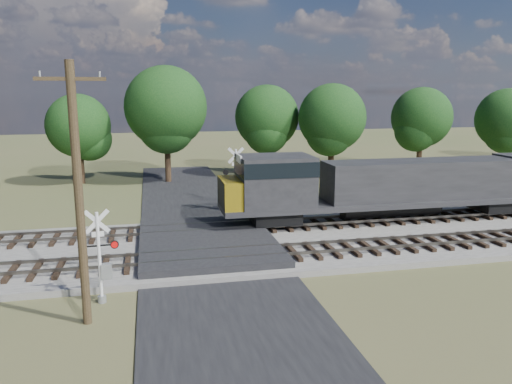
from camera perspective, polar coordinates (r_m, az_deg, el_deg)
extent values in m
plane|color=#47532C|center=(26.24, -5.44, -6.88)|extent=(160.00, 160.00, 0.00)
cube|color=gray|center=(29.45, 14.20, -4.84)|extent=(140.00, 10.00, 0.30)
cube|color=black|center=(26.23, -5.44, -6.80)|extent=(7.00, 60.00, 0.08)
cube|color=#262628|center=(26.62, -5.58, -5.91)|extent=(7.00, 9.00, 0.62)
cube|color=black|center=(24.55, -0.22, -7.17)|extent=(44.00, 2.60, 0.18)
cube|color=#545048|center=(26.62, 17.30, -5.84)|extent=(140.00, 0.08, 0.15)
cube|color=#545048|center=(27.82, 15.86, -5.02)|extent=(140.00, 0.08, 0.15)
cube|color=black|center=(29.25, -2.25, -4.12)|extent=(44.00, 2.60, 0.18)
cube|color=#545048|center=(30.89, 12.78, -3.24)|extent=(140.00, 0.08, 0.15)
cube|color=#545048|center=(32.16, 11.72, -2.62)|extent=(140.00, 0.08, 0.15)
cylinder|color=silver|center=(20.51, -17.47, -7.22)|extent=(0.13, 0.13, 3.69)
cylinder|color=gray|center=(21.10, -17.19, -11.62)|extent=(0.33, 0.33, 0.28)
cube|color=silver|center=(20.10, -17.71, -3.23)|extent=(0.96, 0.11, 0.96)
cube|color=silver|center=(20.10, -17.71, -3.23)|extent=(0.96, 0.11, 0.96)
cube|color=silver|center=(20.23, -17.63, -4.62)|extent=(0.46, 0.06, 0.20)
cube|color=black|center=(20.36, -17.55, -5.87)|extent=(1.47, 0.16, 0.06)
cylinder|color=red|center=(20.39, -19.24, -5.95)|extent=(0.34, 0.12, 0.33)
cylinder|color=red|center=(20.35, -15.86, -5.78)|extent=(0.34, 0.12, 0.33)
cube|color=gray|center=(20.69, -16.73, -8.64)|extent=(0.43, 0.31, 0.60)
cylinder|color=silver|center=(34.48, -2.29, 1.32)|extent=(0.15, 0.15, 4.37)
cylinder|color=gray|center=(34.89, -2.26, -1.95)|extent=(0.39, 0.39, 0.33)
cube|color=silver|center=(34.22, -2.31, 4.20)|extent=(1.14, 0.13, 1.14)
cube|color=silver|center=(34.22, -2.31, 4.20)|extent=(1.14, 0.13, 1.14)
cube|color=silver|center=(34.30, -2.30, 3.21)|extent=(0.55, 0.08, 0.24)
cube|color=black|center=(34.38, -2.29, 2.31)|extent=(1.75, 0.20, 0.07)
cylinder|color=red|center=(34.45, -1.12, 2.33)|extent=(0.40, 0.14, 0.39)
cylinder|color=red|center=(34.32, -3.47, 2.28)|extent=(0.40, 0.14, 0.39)
cube|color=gray|center=(34.58, -2.73, 0.24)|extent=(0.52, 0.37, 0.71)
cylinder|color=#322516|center=(18.16, -19.58, -0.67)|extent=(0.31, 0.31, 9.24)
cube|color=#322516|center=(17.80, -20.46, 12.03)|extent=(2.26, 0.24, 0.12)
cube|color=#43241C|center=(39.21, 11.16, 0.87)|extent=(4.42, 4.42, 2.38)
cube|color=#2E2E31|center=(39.01, 11.23, 2.71)|extent=(4.87, 4.87, 0.17)
cylinder|color=black|center=(47.83, -19.39, 3.31)|extent=(0.56, 0.56, 4.03)
sphere|color=black|center=(47.52, -19.65, 7.16)|extent=(5.64, 5.64, 5.64)
cylinder|color=black|center=(46.40, -10.07, 4.32)|extent=(0.56, 0.56, 5.27)
sphere|color=black|center=(46.09, -10.25, 9.53)|extent=(7.38, 7.38, 7.38)
cylinder|color=black|center=(49.39, 1.23, 4.43)|extent=(0.56, 0.56, 4.45)
sphere|color=black|center=(49.08, 1.25, 8.56)|extent=(6.23, 6.23, 6.23)
cylinder|color=black|center=(47.68, 8.57, 4.08)|extent=(0.56, 0.56, 4.50)
sphere|color=black|center=(47.36, 8.70, 8.40)|extent=(6.29, 6.29, 6.29)
cylinder|color=black|center=(54.23, 18.17, 4.44)|extent=(0.56, 0.56, 4.35)
sphere|color=black|center=(53.96, 18.40, 8.10)|extent=(6.09, 6.09, 6.09)
cylinder|color=black|center=(55.98, 26.42, 3.98)|extent=(0.56, 0.56, 4.28)
sphere|color=black|center=(55.71, 26.73, 7.47)|extent=(5.99, 5.99, 5.99)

